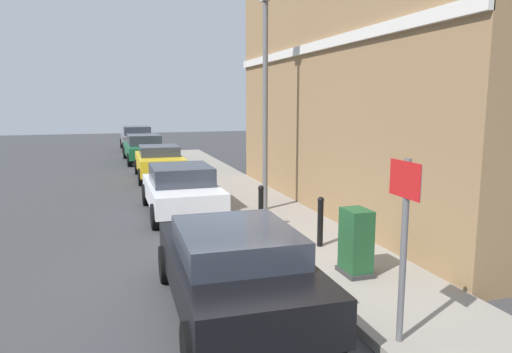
{
  "coord_description": "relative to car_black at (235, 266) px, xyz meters",
  "views": [
    {
      "loc": [
        -2.07,
        -7.62,
        3.12
      ],
      "look_at": [
        1.5,
        3.78,
        1.2
      ],
      "focal_mm": 33.18,
      "sensor_mm": 36.0,
      "label": 1
    }
  ],
  "objects": [
    {
      "name": "ground",
      "position": [
        0.38,
        1.18,
        -0.71
      ],
      "size": [
        80.0,
        80.0,
        0.0
      ],
      "primitive_type": "plane",
      "color": "#38383A"
    },
    {
      "name": "sidewalk",
      "position": [
        2.48,
        7.18,
        -0.64
      ],
      "size": [
        2.2,
        30.0,
        0.15
      ],
      "primitive_type": "cube",
      "color": "gray",
      "rests_on": "ground"
    },
    {
      "name": "corner_building",
      "position": [
        6.76,
        5.46,
        3.06
      ],
      "size": [
        6.47,
        12.56,
        7.54
      ],
      "color": "olive",
      "rests_on": "ground"
    },
    {
      "name": "car_black",
      "position": [
        0.0,
        0.0,
        0.0
      ],
      "size": [
        2.01,
        4.1,
        1.31
      ],
      "rotation": [
        0.0,
        0.0,
        1.55
      ],
      "color": "black",
      "rests_on": "ground"
    },
    {
      "name": "car_white",
      "position": [
        0.17,
        6.45,
        0.0
      ],
      "size": [
        1.93,
        3.96,
        1.36
      ],
      "rotation": [
        0.0,
        0.0,
        1.57
      ],
      "color": "silver",
      "rests_on": "ground"
    },
    {
      "name": "car_yellow",
      "position": [
        0.23,
        12.75,
        -0.01
      ],
      "size": [
        1.87,
        3.96,
        1.33
      ],
      "rotation": [
        0.0,
        0.0,
        1.56
      ],
      "color": "gold",
      "rests_on": "ground"
    },
    {
      "name": "car_green",
      "position": [
        0.03,
        18.41,
        0.01
      ],
      "size": [
        2.01,
        4.52,
        1.4
      ],
      "rotation": [
        0.0,
        0.0,
        1.6
      ],
      "color": "#195933",
      "rests_on": "ground"
    },
    {
      "name": "car_grey",
      "position": [
        0.04,
        24.55,
        0.06
      ],
      "size": [
        2.0,
        4.08,
        1.51
      ],
      "rotation": [
        0.0,
        0.0,
        1.59
      ],
      "color": "slate",
      "rests_on": "ground"
    },
    {
      "name": "utility_cabinet",
      "position": [
        2.28,
        0.51,
        -0.03
      ],
      "size": [
        0.46,
        0.61,
        1.15
      ],
      "color": "#1E4C28",
      "rests_on": "sidewalk"
    },
    {
      "name": "bollard_near_cabinet",
      "position": [
        2.38,
        2.15,
        -0.01
      ],
      "size": [
        0.14,
        0.14,
        1.04
      ],
      "color": "black",
      "rests_on": "sidewalk"
    },
    {
      "name": "bollard_far_kerb",
      "position": [
        1.63,
        3.78,
        -0.01
      ],
      "size": [
        0.14,
        0.14,
        1.04
      ],
      "color": "black",
      "rests_on": "sidewalk"
    },
    {
      "name": "street_sign",
      "position": [
        1.66,
        -1.71,
        0.95
      ],
      "size": [
        0.08,
        0.6,
        2.3
      ],
      "color": "#59595B",
      "rests_on": "sidewalk"
    },
    {
      "name": "lamppost",
      "position": [
        2.36,
        5.69,
        2.59
      ],
      "size": [
        0.2,
        0.44,
        5.72
      ],
      "color": "#59595B",
      "rests_on": "sidewalk"
    }
  ]
}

